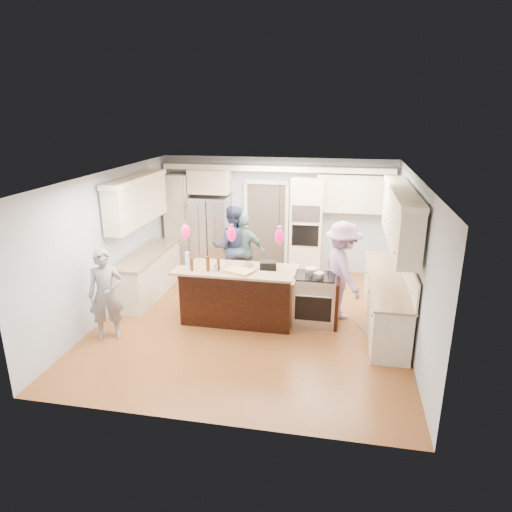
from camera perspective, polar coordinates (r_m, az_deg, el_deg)
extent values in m
plane|color=#9E592B|center=(8.65, -0.44, -7.97)|extent=(6.00, 6.00, 0.00)
cube|color=#B2BCC6|center=(11.00, 2.61, 5.21)|extent=(5.50, 0.04, 2.70)
cube|color=#B2BCC6|center=(5.45, -6.73, -8.80)|extent=(5.50, 0.04, 2.70)
cube|color=#B2BCC6|center=(9.08, -17.76, 1.54)|extent=(0.04, 6.00, 2.70)
cube|color=#B2BCC6|center=(8.10, 18.99, -0.55)|extent=(0.04, 6.00, 2.70)
cube|color=white|center=(7.85, -0.49, 10.02)|extent=(5.50, 6.00, 0.04)
cube|color=#B7B7BC|center=(11.10, -5.65, 2.86)|extent=(0.90, 0.70, 1.80)
cube|color=beige|center=(10.65, 6.34, 3.58)|extent=(0.72, 0.64, 2.30)
cube|color=black|center=(10.24, 6.26, 5.30)|extent=(0.60, 0.02, 0.35)
cube|color=black|center=(10.37, 6.17, 2.60)|extent=(0.60, 0.02, 0.50)
cylinder|color=#B7B7BC|center=(10.27, 6.20, 3.90)|extent=(0.55, 0.02, 0.02)
cube|color=beige|center=(11.34, -9.50, 4.33)|extent=(0.60, 0.58, 2.30)
cube|color=beige|center=(10.89, -5.76, 9.29)|extent=(0.95, 0.58, 0.55)
cube|color=beige|center=(10.61, 12.27, 7.64)|extent=(1.70, 0.35, 0.85)
cube|color=beige|center=(10.61, 2.54, 10.93)|extent=(5.30, 0.38, 0.12)
cube|color=#4C443A|center=(11.10, 1.30, 3.75)|extent=(0.90, 0.06, 2.10)
cube|color=white|center=(10.85, 1.31, 9.23)|extent=(1.04, 0.06, 0.10)
cube|color=beige|center=(8.65, 15.83, -5.51)|extent=(0.60, 3.00, 0.88)
cube|color=tan|center=(8.48, 16.09, -2.66)|extent=(0.64, 3.05, 0.04)
cube|color=beige|center=(8.19, 17.58, 4.38)|extent=(0.35, 3.00, 0.85)
cube|color=beige|center=(8.09, 17.83, 7.69)|extent=(0.37, 3.10, 0.10)
cube|color=beige|center=(9.88, -13.31, -2.30)|extent=(0.60, 2.20, 0.88)
cube|color=tan|center=(9.73, -13.50, 0.24)|extent=(0.64, 2.25, 0.04)
cube|color=beige|center=(9.52, -14.64, 6.48)|extent=(0.35, 2.20, 0.85)
cube|color=beige|center=(9.43, -14.82, 9.33)|extent=(0.37, 2.30, 0.10)
cube|color=black|center=(8.65, -1.88, -4.78)|extent=(2.00, 1.00, 0.88)
cube|color=tan|center=(8.48, -1.91, -1.92)|extent=(2.10, 1.10, 0.04)
cube|color=black|center=(8.11, -2.76, -5.64)|extent=(2.00, 0.12, 1.08)
cube|color=tan|center=(7.77, -3.06, -2.27)|extent=(2.10, 0.42, 0.04)
cube|color=black|center=(8.48, 1.51, -1.19)|extent=(0.34, 0.30, 0.16)
cube|color=#B7B7BC|center=(8.47, 7.30, -5.37)|extent=(0.76, 0.66, 0.90)
cube|color=black|center=(8.19, 7.13, -6.61)|extent=(0.65, 0.01, 0.45)
cube|color=black|center=(8.30, 7.43, -2.45)|extent=(0.72, 0.59, 0.02)
cube|color=black|center=(8.47, 10.08, -5.60)|extent=(0.06, 0.71, 0.88)
cylinder|color=black|center=(7.70, -8.97, 6.82)|extent=(0.01, 0.01, 0.75)
ellipsoid|color=#BC0B46|center=(7.82, -8.79, 3.05)|extent=(0.15, 0.15, 0.26)
cylinder|color=black|center=(7.48, -3.15, 6.67)|extent=(0.01, 0.01, 0.75)
ellipsoid|color=#BC0B46|center=(7.60, -3.08, 2.79)|extent=(0.15, 0.15, 0.26)
cylinder|color=black|center=(7.33, 2.98, 6.44)|extent=(0.01, 0.01, 0.75)
ellipsoid|color=#BC0B46|center=(7.45, 2.91, 2.48)|extent=(0.15, 0.15, 0.26)
imported|color=slate|center=(8.12, -18.25, -4.60)|extent=(0.69, 0.59, 1.59)
imported|color=#2A3553|center=(9.93, -2.96, 1.16)|extent=(1.04, 0.91, 1.82)
imported|color=slate|center=(9.90, -1.48, 0.56)|extent=(1.00, 0.51, 1.64)
imported|color=#AB85B3|center=(8.60, 10.70, -1.79)|extent=(1.14, 1.37, 1.84)
cube|color=#8E6D4D|center=(8.42, 15.80, -9.43)|extent=(0.98, 1.15, 0.01)
cylinder|color=silver|center=(8.00, -8.56, -0.56)|extent=(0.09, 0.09, 0.30)
cylinder|color=#4E280E|center=(7.85, -6.05, -0.97)|extent=(0.08, 0.08, 0.26)
cylinder|color=#4E280E|center=(7.90, -8.06, -1.04)|extent=(0.08, 0.08, 0.23)
cylinder|color=#4E280E|center=(7.88, -4.72, -1.00)|extent=(0.06, 0.06, 0.23)
cylinder|color=#B7B7BC|center=(7.84, -5.03, -1.48)|extent=(0.07, 0.07, 0.13)
cube|color=tan|center=(7.81, -2.07, -1.85)|extent=(0.55, 0.48, 0.04)
cylinder|color=#B7B7BC|center=(8.28, 6.94, -1.92)|extent=(0.22, 0.22, 0.13)
cylinder|color=#B7B7BC|center=(8.16, 7.81, -2.38)|extent=(0.20, 0.20, 0.10)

